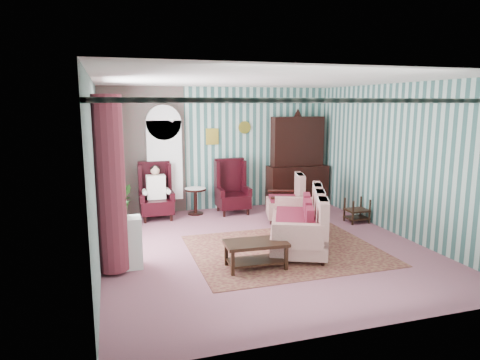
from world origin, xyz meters
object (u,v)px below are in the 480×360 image
object	(u,v)px
floral_armchair	(285,198)
coffee_table	(256,255)
bookcase	(165,166)
plant_stand	(123,243)
dresser_hutch	(298,158)
nest_table	(357,210)
round_side_table	(195,201)
seated_woman	(156,193)
wingback_right	(233,187)
wingback_left	(156,191)
sofa	(297,216)

from	to	relation	value
floral_armchair	coffee_table	bearing A→B (deg)	164.23
bookcase	plant_stand	world-z (taller)	bookcase
dresser_hutch	nest_table	distance (m)	2.11
nest_table	plant_stand	bearing A→B (deg)	-166.16
round_side_table	bookcase	bearing A→B (deg)	159.73
seated_woman	plant_stand	xyz separation A→B (m)	(-0.80, -2.75, -0.19)
nest_table	floral_armchair	distance (m)	1.56
bookcase	seated_woman	bearing A→B (deg)	-122.66
round_side_table	floral_armchair	size ratio (longest dim) A/B	0.61
wingback_right	nest_table	size ratio (longest dim) A/B	2.31
wingback_right	floral_armchair	bearing A→B (deg)	-46.49
bookcase	dresser_hutch	bearing A→B (deg)	-2.11
wingback_left	coffee_table	bearing A→B (deg)	-71.21
bookcase	coffee_table	bearing A→B (deg)	-76.60
wingback_left	sofa	size ratio (longest dim) A/B	0.61
bookcase	nest_table	distance (m)	4.37
floral_armchair	round_side_table	bearing A→B (deg)	74.10
wingback_left	nest_table	distance (m)	4.37
bookcase	nest_table	world-z (taller)	bookcase
wingback_left	sofa	world-z (taller)	wingback_left
wingback_left	floral_armchair	xyz separation A→B (m)	(2.65, -0.95, -0.13)
wingback_right	floral_armchair	size ratio (longest dim) A/B	1.27
bookcase	seated_woman	distance (m)	0.70
bookcase	nest_table	xyz separation A→B (m)	(3.82, -1.94, -0.85)
plant_stand	wingback_left	bearing A→B (deg)	73.78
round_side_table	floral_armchair	bearing A→B (deg)	-32.12
wingback_left	wingback_right	size ratio (longest dim) A/B	1.00
floral_armchair	coffee_table	distance (m)	2.86
nest_table	floral_armchair	world-z (taller)	floral_armchair
plant_stand	floral_armchair	bearing A→B (deg)	27.54
nest_table	coffee_table	bearing A→B (deg)	-148.21
seated_woman	sofa	size ratio (longest dim) A/B	0.58
bookcase	coffee_table	size ratio (longest dim) A/B	2.35
sofa	nest_table	bearing A→B (deg)	-37.53
seated_woman	plant_stand	size ratio (longest dim) A/B	1.47
wingback_left	wingback_right	world-z (taller)	same
plant_stand	coffee_table	size ratio (longest dim) A/B	0.84
plant_stand	sofa	distance (m)	3.00
dresser_hutch	wingback_right	distance (m)	1.86
coffee_table	bookcase	bearing A→B (deg)	103.40
seated_woman	coffee_table	distance (m)	3.57
nest_table	coffee_table	world-z (taller)	nest_table
wingback_right	coffee_table	xyz separation A→B (m)	(-0.61, -3.36, -0.41)
wingback_right	wingback_left	bearing A→B (deg)	180.00
wingback_right	seated_woman	bearing A→B (deg)	180.00
plant_stand	round_side_table	bearing A→B (deg)	59.62
wingback_right	plant_stand	xyz separation A→B (m)	(-2.55, -2.75, -0.22)
seated_woman	bookcase	bearing A→B (deg)	57.34
round_side_table	wingback_left	bearing A→B (deg)	-170.54
seated_woman	floral_armchair	size ratio (longest dim) A/B	1.20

